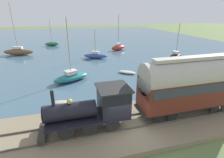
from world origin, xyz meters
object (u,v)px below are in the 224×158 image
object	(u,v)px
rowboat_off_pier	(127,72)
rowboat_mid_harbor	(63,103)
rowboat_far_out	(147,66)
sailboat_black	(175,56)
sailboat_red	(118,47)
steam_locomotive	(95,106)
passenger_coach	(192,83)
sailboat_green	(52,44)
sailboat_teal	(71,77)
sailboat_brown	(18,51)
sailboat_blue	(96,56)

from	to	relation	value
rowboat_off_pier	rowboat_mid_harbor	bearing A→B (deg)	165.52
rowboat_far_out	sailboat_black	bearing A→B (deg)	-9.93
sailboat_red	sailboat_black	world-z (taller)	sailboat_red
steam_locomotive	rowboat_off_pier	bearing A→B (deg)	-29.84
passenger_coach	sailboat_green	size ratio (longest dim) A/B	1.34
sailboat_teal	sailboat_red	distance (m)	19.42
sailboat_black	sailboat_brown	distance (m)	29.74
sailboat_black	sailboat_blue	bearing A→B (deg)	41.74
sailboat_green	rowboat_off_pier	size ratio (longest dim) A/B	2.52
sailboat_brown	sailboat_red	bearing A→B (deg)	-78.25
sailboat_green	rowboat_mid_harbor	xyz separation A→B (m)	(-30.89, -2.10, -0.38)
passenger_coach	sailboat_blue	bearing A→B (deg)	9.93
sailboat_red	sailboat_green	xyz separation A→B (m)	(9.14, 14.29, -0.10)
sailboat_black	sailboat_blue	distance (m)	14.22
sailboat_brown	rowboat_off_pier	distance (m)	23.15
sailboat_red	rowboat_far_out	distance (m)	13.68
sailboat_teal	sailboat_green	xyz separation A→B (m)	(25.08, 3.20, -0.01)
sailboat_teal	sailboat_black	bearing A→B (deg)	-98.91
rowboat_off_pier	rowboat_far_out	xyz separation A→B (m)	(1.48, -3.69, 0.09)
steam_locomotive	sailboat_brown	size ratio (longest dim) A/B	0.64
sailboat_green	rowboat_far_out	size ratio (longest dim) A/B	3.05
sailboat_red	sailboat_black	xyz separation A→B (m)	(-10.69, -7.18, -0.00)
sailboat_black	rowboat_far_out	distance (m)	7.61
steam_locomotive	sailboat_red	bearing A→B (deg)	-20.66
rowboat_mid_harbor	sailboat_teal	bearing A→B (deg)	11.81
sailboat_teal	sailboat_green	distance (m)	25.29
steam_locomotive	sailboat_green	distance (m)	35.88
sailboat_green	sailboat_black	bearing A→B (deg)	-140.39
rowboat_mid_harbor	sailboat_black	bearing A→B (deg)	-37.74
steam_locomotive	sailboat_brown	xyz separation A→B (m)	(27.26, 10.27, -1.42)
steam_locomotive	sailboat_red	xyz separation A→B (m)	(26.44, -9.97, -1.47)
sailboat_black	sailboat_green	xyz separation A→B (m)	(19.84, 21.46, -0.10)
steam_locomotive	sailboat_blue	world-z (taller)	sailboat_blue
rowboat_mid_harbor	rowboat_off_pier	bearing A→B (deg)	-30.30
sailboat_red	rowboat_mid_harbor	size ratio (longest dim) A/B	3.47
steam_locomotive	sailboat_black	size ratio (longest dim) A/B	0.98
sailboat_black	rowboat_far_out	xyz separation A→B (m)	(-2.99, 6.98, -0.37)
sailboat_black	sailboat_teal	bearing A→B (deg)	78.02
sailboat_black	sailboat_green	distance (m)	29.23
passenger_coach	sailboat_green	bearing A→B (deg)	18.26
sailboat_red	rowboat_far_out	world-z (taller)	sailboat_red
sailboat_green	rowboat_far_out	xyz separation A→B (m)	(-22.82, -14.48, -0.27)
rowboat_off_pier	sailboat_brown	bearing A→B (deg)	84.70
sailboat_red	steam_locomotive	bearing A→B (deg)	132.88
sailboat_brown	sailboat_black	bearing A→B (deg)	-98.70
sailboat_green	rowboat_off_pier	bearing A→B (deg)	-163.72
sailboat_green	rowboat_mid_harbor	world-z (taller)	sailboat_green
sailboat_teal	rowboat_off_pier	size ratio (longest dim) A/B	3.01
sailboat_red	sailboat_brown	bearing A→B (deg)	61.22
steam_locomotive	passenger_coach	xyz separation A→B (m)	(0.00, -7.43, 0.91)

